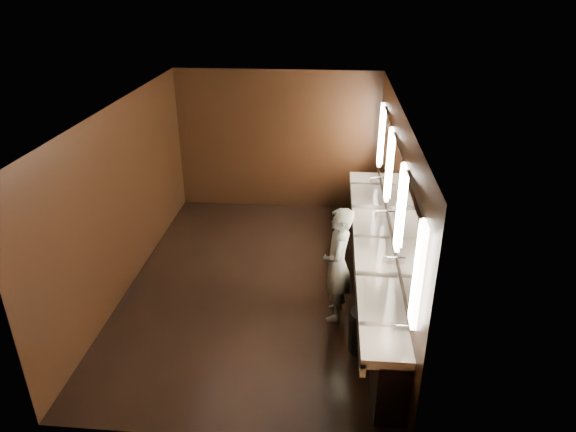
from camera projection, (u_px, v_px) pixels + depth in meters
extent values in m
plane|color=black|center=(258.00, 283.00, 8.13)|extent=(6.00, 6.00, 0.00)
cube|color=#2D2D2B|center=(253.00, 108.00, 6.92)|extent=(4.00, 6.00, 0.02)
cube|color=black|center=(278.00, 141.00, 10.22)|extent=(4.00, 0.02, 2.80)
cube|color=black|center=(211.00, 332.00, 4.83)|extent=(4.00, 0.02, 2.80)
cube|color=black|center=(124.00, 198.00, 7.68)|extent=(0.02, 6.00, 2.80)
cube|color=black|center=(394.00, 207.00, 7.37)|extent=(0.02, 6.00, 2.80)
cube|color=black|center=(376.00, 266.00, 7.81)|extent=(0.36, 5.40, 0.81)
cube|color=silver|center=(372.00, 240.00, 7.62)|extent=(0.55, 5.40, 0.12)
cube|color=silver|center=(355.00, 244.00, 7.68)|extent=(0.06, 5.40, 0.18)
cylinder|color=silver|center=(402.00, 325.00, 5.57)|extent=(0.18, 0.04, 0.04)
cylinder|color=silver|center=(390.00, 258.00, 6.89)|extent=(0.18, 0.04, 0.04)
cylinder|color=silver|center=(381.00, 211.00, 8.21)|extent=(0.18, 0.04, 0.04)
cylinder|color=silver|center=(375.00, 178.00, 9.53)|extent=(0.18, 0.04, 0.04)
cube|color=#FFE5C7|center=(418.00, 276.00, 5.06)|extent=(0.06, 0.22, 1.15)
cube|color=white|center=(409.00, 238.00, 5.78)|extent=(0.03, 1.32, 1.15)
cube|color=#FFE5C7|center=(400.00, 209.00, 6.50)|extent=(0.06, 0.23, 1.15)
cube|color=white|center=(395.00, 185.00, 7.21)|extent=(0.03, 1.32, 1.15)
cube|color=#FFE5C7|center=(389.00, 165.00, 7.93)|extent=(0.06, 0.23, 1.15)
cube|color=white|center=(385.00, 149.00, 8.65)|extent=(0.03, 1.32, 1.15)
cube|color=#FFE5C7|center=(381.00, 135.00, 9.37)|extent=(0.06, 0.22, 1.15)
imported|color=#7EAFBB|center=(337.00, 265.00, 7.02)|extent=(0.45, 0.64, 1.68)
cylinder|color=black|center=(364.00, 331.00, 6.59)|extent=(0.46, 0.46, 0.58)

